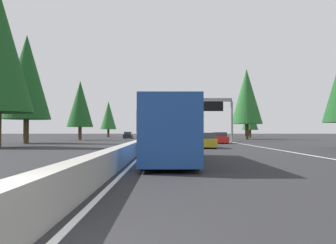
% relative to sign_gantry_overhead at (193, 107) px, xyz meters
% --- Properties ---
extents(ground_plane, '(320.00, 320.00, 0.00)m').
position_rel_sign_gantry_overhead_xyz_m(ground_plane, '(9.35, 6.03, -5.31)').
color(ground_plane, '#262628').
extents(median_barrier, '(180.00, 0.56, 0.90)m').
position_rel_sign_gantry_overhead_xyz_m(median_barrier, '(29.35, 6.33, -4.86)').
color(median_barrier, '#9E9B93').
rests_on(median_barrier, ground).
extents(shoulder_stripe_right, '(160.00, 0.16, 0.01)m').
position_rel_sign_gantry_overhead_xyz_m(shoulder_stripe_right, '(19.35, -5.49, -5.31)').
color(shoulder_stripe_right, silver).
rests_on(shoulder_stripe_right, ground).
extents(shoulder_stripe_median, '(160.00, 0.16, 0.01)m').
position_rel_sign_gantry_overhead_xyz_m(shoulder_stripe_median, '(19.35, 5.78, -5.31)').
color(shoulder_stripe_median, silver).
rests_on(shoulder_stripe_median, ground).
extents(sign_gantry_overhead, '(0.50, 12.68, 6.68)m').
position_rel_sign_gantry_overhead_xyz_m(sign_gantry_overhead, '(0.00, 0.00, 0.00)').
color(sign_gantry_overhead, gray).
rests_on(sign_gantry_overhead, ground).
extents(bus_far_right, '(11.50, 2.55, 3.10)m').
position_rel_sign_gantry_overhead_xyz_m(bus_far_right, '(-35.99, 3.99, -3.60)').
color(bus_far_right, '#1E4793').
rests_on(bus_far_right, ground).
extents(sedan_near_right, '(4.40, 1.80, 1.47)m').
position_rel_sign_gantry_overhead_xyz_m(sedan_near_right, '(-20.64, 0.39, -4.63)').
color(sedan_near_right, '#AD931E').
rests_on(sedan_near_right, ground).
extents(sedan_distant_b, '(4.40, 1.80, 1.47)m').
position_rel_sign_gantry_overhead_xyz_m(sedan_distant_b, '(-7.72, -2.92, -4.63)').
color(sedan_distant_b, red).
rests_on(sedan_distant_b, ground).
extents(minivan_distant_a, '(5.00, 1.95, 1.69)m').
position_rel_sign_gantry_overhead_xyz_m(minivan_distant_a, '(73.62, -2.91, -4.36)').
color(minivan_distant_a, slate).
rests_on(minivan_distant_a, ground).
extents(box_truck_far_left, '(8.50, 2.40, 2.95)m').
position_rel_sign_gantry_overhead_xyz_m(box_truck_far_left, '(65.44, 0.54, -3.70)').
color(box_truck_far_left, white).
rests_on(box_truck_far_left, ground).
extents(pickup_mid_left, '(5.60, 2.00, 1.86)m').
position_rel_sign_gantry_overhead_xyz_m(pickup_mid_left, '(17.94, 0.71, -4.40)').
color(pickup_mid_left, maroon).
rests_on(pickup_mid_left, ground).
extents(sedan_far_center, '(4.40, 1.80, 1.47)m').
position_rel_sign_gantry_overhead_xyz_m(sedan_far_center, '(18.80, 4.48, -4.63)').
color(sedan_far_center, slate).
rests_on(sedan_far_center, ground).
extents(bus_near_center, '(11.50, 2.55, 3.10)m').
position_rel_sign_gantry_overhead_xyz_m(bus_near_center, '(-0.15, 0.75, -3.60)').
color(bus_near_center, white).
rests_on(bus_near_center, ground).
extents(oncoming_near, '(4.40, 1.80, 1.47)m').
position_rel_sign_gantry_overhead_xyz_m(oncoming_near, '(23.86, 12.43, -4.63)').
color(oncoming_near, black).
rests_on(oncoming_near, ground).
extents(conifer_right_mid, '(6.03, 6.03, 13.70)m').
position_rel_sign_gantry_overhead_xyz_m(conifer_right_mid, '(14.18, -11.47, 3.02)').
color(conifer_right_mid, '#4C3823').
rests_on(conifer_right_mid, ground).
extents(conifer_right_far, '(3.79, 3.79, 8.61)m').
position_rel_sign_gantry_overhead_xyz_m(conifer_right_far, '(28.97, -15.53, -0.09)').
color(conifer_right_far, '#4C3823').
rests_on(conifer_right_far, ground).
extents(conifer_left_near, '(6.42, 6.42, 14.60)m').
position_rel_sign_gantry_overhead_xyz_m(conifer_left_near, '(-6.97, 22.83, 3.57)').
color(conifer_left_near, '#4C3823').
rests_on(conifer_left_near, ground).
extents(conifer_left_mid, '(4.74, 4.74, 10.78)m').
position_rel_sign_gantry_overhead_xyz_m(conifer_left_mid, '(10.22, 19.74, 1.24)').
color(conifer_left_mid, '#4C3823').
rests_on(conifer_left_mid, ground).
extents(conifer_left_far, '(4.21, 4.21, 9.57)m').
position_rel_sign_gantry_overhead_xyz_m(conifer_left_far, '(40.40, 19.43, 0.50)').
color(conifer_left_far, '#4C3823').
rests_on(conifer_left_far, ground).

